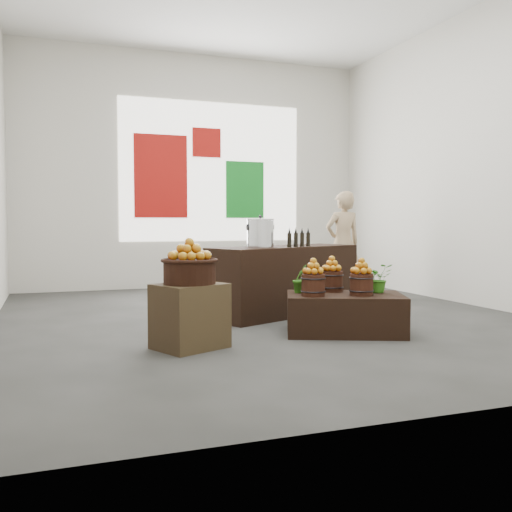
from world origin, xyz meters
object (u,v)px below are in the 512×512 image
object	(u,v)px
wicker_basket	(190,272)
stock_pot_left	(260,234)
crate	(190,316)
counter	(285,280)
display_table	(345,314)
shopper	(343,243)

from	to	relation	value
wicker_basket	stock_pot_left	world-z (taller)	stock_pot_left
crate	counter	distance (m)	2.13
display_table	shopper	xyz separation A→B (m)	(1.47, 2.76, 0.60)
stock_pot_left	crate	bearing A→B (deg)	-131.43
stock_pot_left	shopper	bearing A→B (deg)	39.25
wicker_basket	shopper	world-z (taller)	shopper
counter	shopper	size ratio (longest dim) A/B	1.27
wicker_basket	display_table	world-z (taller)	wicker_basket
shopper	counter	bearing A→B (deg)	41.32
stock_pot_left	display_table	bearing A→B (deg)	-67.80
crate	stock_pot_left	world-z (taller)	stock_pot_left
wicker_basket	display_table	bearing A→B (deg)	4.68
display_table	wicker_basket	bearing A→B (deg)	-152.82
shopper	wicker_basket	bearing A→B (deg)	42.11
counter	shopper	bearing A→B (deg)	18.62
crate	stock_pot_left	xyz separation A→B (m)	(1.15, 1.30, 0.70)
wicker_basket	display_table	distance (m)	1.70
crate	wicker_basket	world-z (taller)	wicker_basket
stock_pot_left	shopper	world-z (taller)	shopper
wicker_basket	stock_pot_left	distance (m)	1.77
counter	stock_pot_left	size ratio (longest dim) A/B	6.47
crate	shopper	bearing A→B (deg)	43.06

